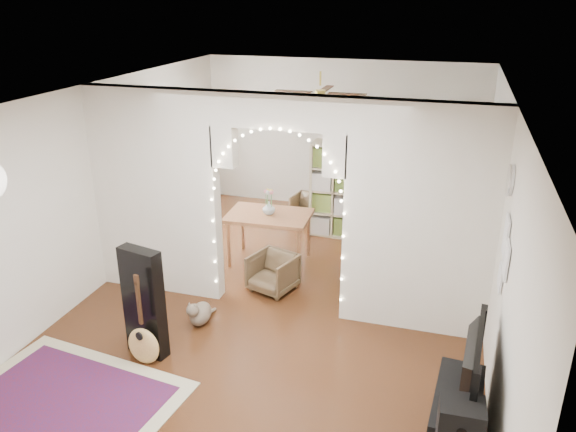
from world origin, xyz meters
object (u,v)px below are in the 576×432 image
(bookcase, at_px, (358,192))
(dining_table, at_px, (269,219))
(acoustic_guitar, at_px, (142,332))
(media_console, at_px, (456,417))
(dining_chair_right, at_px, (308,208))
(dining_chair_left, at_px, (273,273))

(bookcase, height_order, dining_table, bookcase)
(acoustic_guitar, distance_m, dining_table, 2.83)
(bookcase, bearing_deg, media_console, -65.97)
(acoustic_guitar, xyz_separation_m, dining_chair_right, (0.64, 4.49, -0.16))
(media_console, bearing_deg, dining_table, 137.03)
(media_console, xyz_separation_m, bookcase, (-1.65, 4.23, 0.53))
(dining_chair_left, distance_m, dining_chair_right, 2.55)
(acoustic_guitar, height_order, dining_chair_left, acoustic_guitar)
(dining_chair_left, bearing_deg, media_console, -23.78)
(media_console, bearing_deg, bookcase, 115.71)
(dining_table, relative_size, dining_chair_right, 2.34)
(acoustic_guitar, relative_size, dining_chair_right, 1.72)
(media_console, height_order, bookcase, bookcase)
(acoustic_guitar, distance_m, media_console, 3.23)
(media_console, distance_m, dining_chair_left, 3.22)
(dining_table, bearing_deg, dining_chair_left, -70.94)
(dining_chair_left, bearing_deg, dining_chair_right, 112.18)
(media_console, bearing_deg, dining_chair_left, 142.67)
(acoustic_guitar, relative_size, media_console, 0.91)
(bookcase, xyz_separation_m, dining_chair_left, (-0.75, -2.08, -0.52))
(dining_table, relative_size, dining_chair_left, 2.18)
(media_console, xyz_separation_m, dining_table, (-2.73, 2.97, 0.43))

